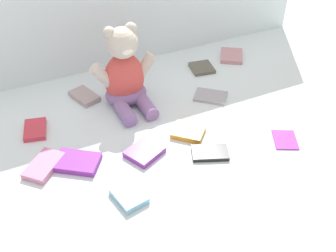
{
  "coord_description": "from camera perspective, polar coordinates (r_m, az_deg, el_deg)",
  "views": [
    {
      "loc": [
        -0.43,
        -0.99,
        0.89
      ],
      "look_at": [
        -0.01,
        -0.1,
        0.1
      ],
      "focal_mm": 44.99,
      "sensor_mm": 36.0,
      "label": 1
    }
  ],
  "objects": [
    {
      "name": "book_case_11",
      "position": [
        1.38,
        2.75,
        -0.83
      ],
      "size": [
        0.13,
        0.13,
        0.02
      ],
      "primitive_type": "cube",
      "rotation": [
        0.0,
        0.0,
        3.96
      ],
      "color": "orange",
      "rests_on": "ground_plane"
    },
    {
      "name": "book_case_3",
      "position": [
        1.18,
        -5.32,
        -9.41
      ],
      "size": [
        0.09,
        0.11,
        0.02
      ],
      "primitive_type": "cube",
      "rotation": [
        0.0,
        0.0,
        0.19
      ],
      "color": "#75B3D8",
      "rests_on": "ground_plane"
    },
    {
      "name": "book_case_7",
      "position": [
        1.46,
        -17.56,
        -0.46
      ],
      "size": [
        0.09,
        0.12,
        0.02
      ],
      "primitive_type": "cube",
      "rotation": [
        0.0,
        0.0,
        2.9
      ],
      "color": "#CA3244",
      "rests_on": "ground_plane"
    },
    {
      "name": "book_case_8",
      "position": [
        1.82,
        8.6,
        9.39
      ],
      "size": [
        0.14,
        0.15,
        0.02
      ],
      "primitive_type": "cube",
      "rotation": [
        0.0,
        0.0,
        5.71
      ],
      "color": "#BC7E85",
      "rests_on": "ground_plane"
    },
    {
      "name": "book_case_0",
      "position": [
        1.31,
        5.71,
        -3.63
      ],
      "size": [
        0.13,
        0.11,
        0.01
      ],
      "primitive_type": "cube",
      "rotation": [
        0.0,
        0.0,
        4.32
      ],
      "color": "black",
      "rests_on": "ground_plane"
    },
    {
      "name": "teddy_bear",
      "position": [
        1.48,
        -5.84,
        6.77
      ],
      "size": [
        0.24,
        0.21,
        0.29
      ],
      "rotation": [
        0.0,
        0.0,
        -0.0
      ],
      "color": "#D84C47",
      "rests_on": "ground_plane"
    },
    {
      "name": "book_case_10",
      "position": [
        1.32,
        -16.47,
        -5.16
      ],
      "size": [
        0.14,
        0.14,
        0.02
      ],
      "primitive_type": "cube",
      "rotation": [
        0.0,
        0.0,
        2.36
      ],
      "color": "#C07197",
      "rests_on": "ground_plane"
    },
    {
      "name": "book_case_5",
      "position": [
        1.3,
        -12.25,
        -4.81
      ],
      "size": [
        0.16,
        0.15,
        0.02
      ],
      "primitive_type": "cube",
      "rotation": [
        0.0,
        0.0,
        0.96
      ],
      "color": "purple",
      "rests_on": "ground_plane"
    },
    {
      "name": "book_case_6",
      "position": [
        1.56,
        5.77,
        4.02
      ],
      "size": [
        0.14,
        0.14,
        0.01
      ],
      "primitive_type": "cube",
      "rotation": [
        0.0,
        0.0,
        0.87
      ],
      "color": "#99969E",
      "rests_on": "ground_plane"
    },
    {
      "name": "book_case_9",
      "position": [
        1.41,
        15.59,
        -1.74
      ],
      "size": [
        0.11,
        0.12,
        0.01
      ],
      "primitive_type": "cube",
      "rotation": [
        0.0,
        0.0,
        2.67
      ],
      "color": "purple",
      "rests_on": "ground_plane"
    },
    {
      "name": "ground_plane",
      "position": [
        1.4,
        -1.42,
        -0.78
      ],
      "size": [
        3.2,
        3.2,
        0.0
      ],
      "primitive_type": "plane",
      "color": "silver"
    },
    {
      "name": "book_case_4",
      "position": [
        1.57,
        -11.26,
        3.97
      ],
      "size": [
        0.1,
        0.13,
        0.02
      ],
      "primitive_type": "cube",
      "rotation": [
        0.0,
        0.0,
        0.32
      ],
      "color": "#A59194",
      "rests_on": "ground_plane"
    },
    {
      "name": "book_case_2",
      "position": [
        1.31,
        -3.21,
        -3.54
      ],
      "size": [
        0.13,
        0.13,
        0.02
      ],
      "primitive_type": "cube",
      "rotation": [
        0.0,
        0.0,
        5.16
      ],
      "color": "#7E2A95",
      "rests_on": "ground_plane"
    },
    {
      "name": "book_case_1",
      "position": [
        1.72,
        4.61,
        7.85
      ],
      "size": [
        0.1,
        0.11,
        0.01
      ],
      "primitive_type": "cube",
      "rotation": [
        0.0,
        0.0,
        2.98
      ],
      "color": "#555044",
      "rests_on": "ground_plane"
    },
    {
      "name": "backdrop_drape",
      "position": [
        1.65,
        -8.76,
        16.54
      ],
      "size": [
        1.73,
        0.03,
        0.55
      ],
      "primitive_type": "cube",
      "color": "silver",
      "rests_on": "ground_plane"
    }
  ]
}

